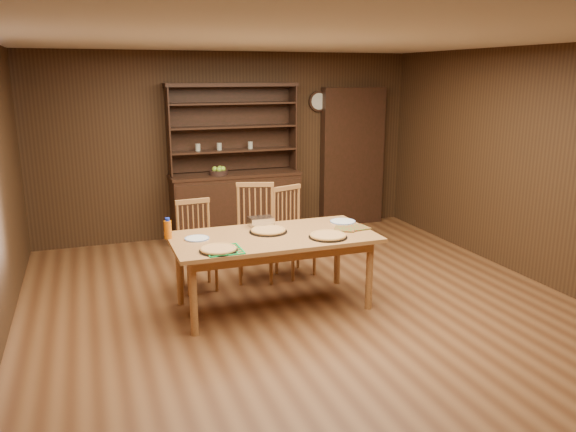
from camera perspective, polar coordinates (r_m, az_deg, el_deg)
name	(u,v)px	position (r m, az deg, el deg)	size (l,w,h in m)	color
floor	(307,309)	(5.70, 1.93, -9.45)	(6.00, 6.00, 0.00)	brown
room_shell	(308,153)	(5.27, 2.07, 6.46)	(6.00, 6.00, 6.00)	silver
china_hutch	(236,197)	(8.03, -5.36, 1.97)	(1.84, 0.52, 2.17)	black
doorway	(352,157)	(8.74, 6.53, 5.97)	(1.00, 0.18, 2.10)	black
wall_clock	(319,101)	(8.48, 3.12, 11.56)	(0.30, 0.05, 0.30)	black
dining_table	(273,243)	(5.54, -1.50, -2.72)	(1.99, 1.00, 0.75)	#A96F3A
chair_left	(196,242)	(6.19, -9.30, -2.62)	(0.43, 0.41, 0.98)	#A45F38
chair_center	(255,229)	(6.39, -3.32, -1.28)	(0.56, 0.55, 1.10)	#A45F38
chair_right	(291,228)	(6.54, 0.36, -1.23)	(0.53, 0.52, 1.03)	#A45F38
pizza_left	(218,249)	(5.06, -7.08, -3.38)	(0.35, 0.35, 0.04)	black
pizza_right	(328,236)	(5.45, 4.08, -2.01)	(0.38, 0.38, 0.04)	black
pizza_center	(268,230)	(5.63, -2.02, -1.48)	(0.38, 0.38, 0.04)	black
cooling_rack	(224,250)	(5.07, -6.55, -3.45)	(0.31, 0.31, 0.01)	#0DB549
plate_left	(197,238)	(5.45, -9.23, -2.27)	(0.24, 0.24, 0.02)	silver
plate_right	(343,221)	(6.03, 5.58, -0.55)	(0.27, 0.27, 0.02)	silver
foil_dish	(261,222)	(5.83, -2.76, -0.59)	(0.25, 0.18, 0.10)	white
juice_bottle	(168,229)	(5.51, -12.11, -1.31)	(0.07, 0.07, 0.20)	#D6620B
pot_holder_a	(358,228)	(5.81, 7.12, -1.18)	(0.20, 0.20, 0.02)	#A11712
pot_holder_b	(345,229)	(5.74, 5.77, -1.32)	(0.21, 0.21, 0.02)	#A11712
fruit_bowl	(219,171)	(7.83, -7.06, 4.52)	(0.26, 0.26, 0.12)	black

